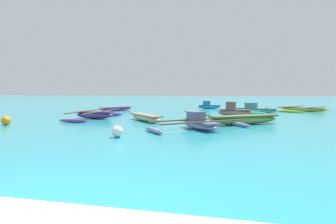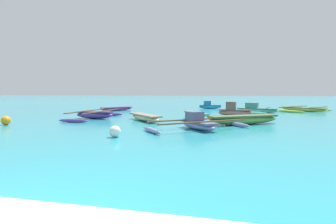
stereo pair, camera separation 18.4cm
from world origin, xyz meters
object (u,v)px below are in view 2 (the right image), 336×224
Objects in this scene: mooring_buoy_0 at (115,131)px; moored_boat_8 at (256,109)px; moored_boat_6 at (94,115)px; moored_boat_7 at (234,111)px; mooring_buoy_1 at (6,120)px; moored_boat_2 at (117,109)px; moored_boat_5 at (243,119)px; moored_boat_0 at (196,116)px; moored_boat_4 at (198,124)px; moored_boat_1 at (210,106)px; moored_boat_3 at (145,117)px; moored_boat_9 at (303,109)px.

moored_boat_8 is at bearing 64.38° from mooring_buoy_0.
moored_boat_8 is (10.23, 6.94, 0.03)m from moored_boat_6.
moored_boat_7 is 10.41m from mooring_buoy_0.
moored_boat_8 is at bearing 39.73° from mooring_buoy_1.
moored_boat_2 is at bearing 105.22° from moored_boat_6.
moored_boat_7 reaches higher than mooring_buoy_0.
moored_boat_5 reaches higher than mooring_buoy_0.
moored_boat_0 is 4.07m from moored_boat_4.
moored_boat_5 is 4.50m from moored_boat_7.
moored_boat_0 is 7.07m from mooring_buoy_0.
moored_boat_4 is at bearing -18.48° from moored_boat_0.
moored_boat_2 is at bearing -166.45° from moored_boat_1.
moored_boat_1 is at bearing 69.12° from moored_boat_5.
moored_boat_6 is (-6.18, -0.76, -0.01)m from moored_boat_0.
moored_boat_1 is 5.94m from moored_boat_8.
moored_boat_1 is 12.69m from moored_boat_5.
moored_boat_1 is at bearing 113.61° from moored_boat_7.
moored_boat_3 is 5.49m from mooring_buoy_0.
mooring_buoy_1 is (-8.92, -4.60, -0.02)m from moored_boat_0.
moored_boat_8 is 16.88m from mooring_buoy_1.
moored_boat_1 is at bearing 124.85° from moored_boat_3.
moored_boat_5 is at bearing 46.13° from mooring_buoy_0.
mooring_buoy_1 is at bearing -147.71° from moored_boat_2.
mooring_buoy_1 is (-9.06, -15.26, -0.05)m from moored_boat_1.
moored_boat_0 is 3.04m from moored_boat_3.
moored_boat_6 is (1.59, -6.92, 0.06)m from moored_boat_2.
moored_boat_0 is at bearing -89.11° from moored_boat_9.
moored_boat_1 is 1.01× the size of moored_boat_7.
mooring_buoy_1 is (-2.75, -3.85, -0.01)m from moored_boat_6.
moored_boat_8 reaches higher than moored_boat_5.
moored_boat_9 is at bearing 54.90° from moored_boat_7.
mooring_buoy_1 is at bearing -138.49° from moored_boat_7.
mooring_buoy_0 is at bearing -79.92° from moored_boat_9.
moored_boat_8 is (1.76, 3.50, -0.08)m from moored_boat_7.
moored_boat_2 is 0.62× the size of moored_boat_4.
moored_boat_3 is 0.78× the size of moored_boat_5.
moored_boat_2 is at bearing 110.41° from moored_boat_5.
moored_boat_2 is 14.07m from mooring_buoy_0.
moored_boat_7 reaches higher than moored_boat_5.
moored_boat_3 is at bearing -93.56° from moored_boat_9.
moored_boat_2 is 13.15m from moored_boat_4.
moored_boat_3 is at bearing -91.35° from moored_boat_0.
moored_boat_0 is 0.85× the size of moored_boat_8.
moored_boat_4 is at bearing -164.76° from moored_boat_5.
moored_boat_9 is at bearing 111.11° from moored_boat_0.
moored_boat_5 is 1.06× the size of moored_boat_8.
moored_boat_5 is (2.47, -12.45, -0.02)m from moored_boat_1.
moored_boat_4 is 15.02m from moored_boat_9.
moored_boat_2 is 13.07m from moored_boat_5.
moored_boat_7 is at bearing 61.91° from moored_boat_5.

